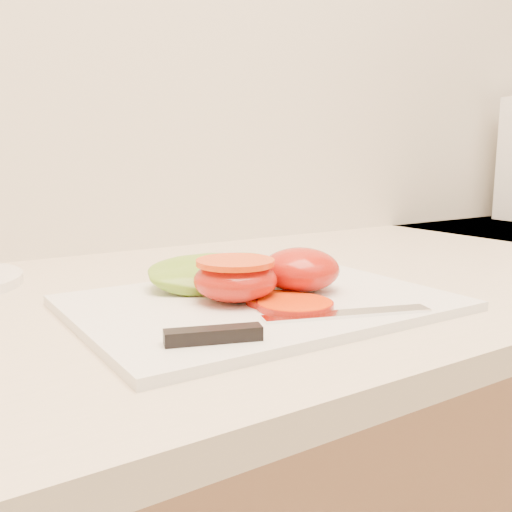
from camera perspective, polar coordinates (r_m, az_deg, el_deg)
counter at (r=1.19m, az=18.62°, el=-22.32°), size 3.92×0.65×0.93m
cutting_board at (r=0.62m, az=0.51°, el=-4.72°), size 0.39×0.29×0.01m
tomato_half_dome at (r=0.65m, az=4.46°, el=-1.34°), size 0.09×0.09×0.05m
tomato_half_cut at (r=0.60m, az=-2.07°, el=-2.24°), size 0.09×0.09×0.04m
tomato_slice_0 at (r=0.58m, az=3.90°, el=-4.88°), size 0.08×0.08×0.01m
tomato_slice_1 at (r=0.60m, az=2.28°, el=-4.43°), size 0.07×0.07×0.01m
lettuce_leaf_0 at (r=0.67m, az=-4.44°, el=-1.77°), size 0.16×0.11×0.03m
lettuce_leaf_1 at (r=0.70m, az=-1.13°, el=-1.36°), size 0.14×0.11×0.03m
knife at (r=0.51m, az=1.51°, el=-6.98°), size 0.27×0.08×0.01m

